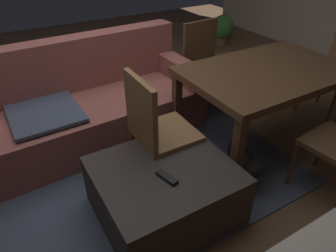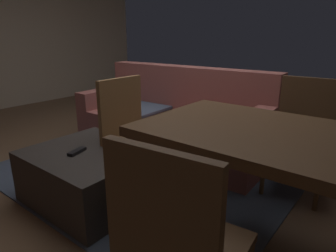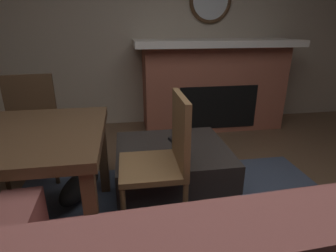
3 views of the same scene
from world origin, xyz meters
name	(u,v)px [view 3 (image 3 of 3)]	position (x,y,z in m)	size (l,w,h in m)	color
wall_back_fireplace_side	(145,22)	(0.00, -2.84, 1.39)	(7.95, 0.12, 2.79)	#B7A893
area_rug	(187,239)	(-0.05, -0.37, 0.01)	(2.60, 2.00, 0.01)	#3D475B
fireplace	(213,84)	(-0.87, -2.46, 0.60)	(2.10, 0.76, 1.18)	#9E5642
round_wall_mirror	(211,1)	(-0.87, -2.75, 1.65)	(0.58, 0.05, 0.58)	#4C331E
ottoman_coffee_table	(172,170)	(-0.05, -0.94, 0.21)	(0.90, 0.81, 0.41)	#2D2826
tv_remote	(174,141)	(-0.08, -1.04, 0.43)	(0.05, 0.16, 0.02)	black
dining_chair_south	(31,121)	(1.18, -1.48, 0.52)	(0.48, 0.48, 0.93)	#513823
dining_chair_west	(165,154)	(0.07, -0.61, 0.52)	(0.44, 0.44, 0.93)	brown
small_dog	(82,182)	(0.70, -0.94, 0.16)	(0.37, 0.54, 0.27)	black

